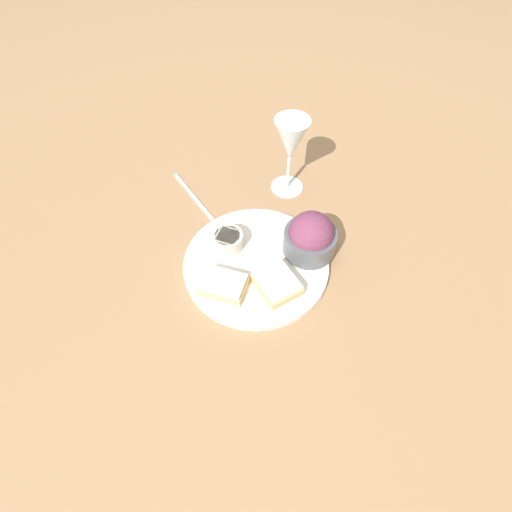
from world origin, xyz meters
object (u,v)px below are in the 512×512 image
object	(u,v)px
sauce_ramekin	(228,240)
cheese_toast_far	(222,284)
salad_bowl	(310,237)
cheese_toast_near	(277,283)
wine_glass	(291,143)
fork	(193,196)

from	to	relation	value
sauce_ramekin	cheese_toast_far	distance (m)	0.10
salad_bowl	cheese_toast_near	bearing A→B (deg)	97.42
wine_glass	sauce_ramekin	bearing A→B (deg)	99.28
cheese_toast_far	wine_glass	bearing A→B (deg)	-71.13
sauce_ramekin	cheese_toast_near	world-z (taller)	sauce_ramekin
salad_bowl	wine_glass	size ratio (longest dim) A/B	0.58
fork	wine_glass	bearing A→B (deg)	-127.48
sauce_ramekin	wine_glass	xyz separation A→B (m)	(0.04, -0.23, 0.10)
sauce_ramekin	fork	size ratio (longest dim) A/B	0.36
salad_bowl	cheese_toast_far	xyz separation A→B (m)	(0.06, 0.19, -0.03)
salad_bowl	cheese_toast_near	size ratio (longest dim) A/B	1.08
sauce_ramekin	fork	xyz separation A→B (m)	(0.17, -0.05, -0.03)
fork	salad_bowl	bearing A→B (deg)	-169.04
salad_bowl	fork	size ratio (longest dim) A/B	0.59
cheese_toast_far	sauce_ramekin	bearing A→B (deg)	-49.26
wine_glass	fork	size ratio (longest dim) A/B	1.03
sauce_ramekin	cheese_toast_far	world-z (taller)	sauce_ramekin
sauce_ramekin	wine_glass	bearing A→B (deg)	-80.72
sauce_ramekin	cheese_toast_far	bearing A→B (deg)	130.74
salad_bowl	fork	distance (m)	0.31
salad_bowl	fork	bearing A→B (deg)	10.96
cheese_toast_near	cheese_toast_far	xyz separation A→B (m)	(0.07, 0.07, 0.00)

